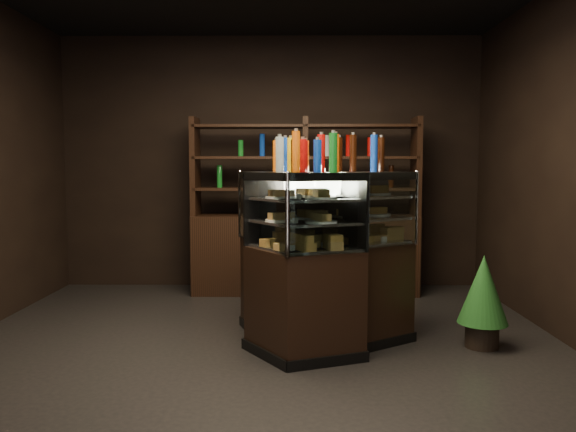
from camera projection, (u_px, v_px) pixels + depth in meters
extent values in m
plane|color=black|center=(260.00, 352.00, 4.41)|extent=(5.00, 5.00, 0.00)
cube|color=black|center=(271.00, 163.00, 6.77)|extent=(5.00, 0.02, 3.00)
cube|color=black|center=(213.00, 150.00, 1.79)|extent=(5.00, 0.02, 3.00)
cube|color=black|center=(331.00, 295.00, 4.54)|extent=(1.40, 1.23, 0.82)
cube|color=black|center=(331.00, 340.00, 4.57)|extent=(1.44, 1.26, 0.08)
cube|color=black|center=(332.00, 176.00, 4.46)|extent=(1.40, 1.23, 0.06)
cube|color=silver|center=(331.00, 243.00, 4.50)|extent=(1.33, 1.16, 0.02)
cube|color=silver|center=(331.00, 219.00, 4.49)|extent=(1.33, 1.16, 0.02)
cube|color=silver|center=(332.00, 198.00, 4.47)|extent=(1.33, 1.16, 0.02)
cube|color=white|center=(358.00, 211.00, 4.21)|extent=(1.05, 0.71, 0.58)
cylinder|color=silver|center=(417.00, 208.00, 4.56)|extent=(0.03, 0.03, 0.60)
cylinder|color=silver|center=(287.00, 215.00, 3.87)|extent=(0.03, 0.03, 0.60)
cube|color=black|center=(297.00, 293.00, 4.63)|extent=(1.03, 1.40, 0.82)
cube|color=black|center=(297.00, 337.00, 4.66)|extent=(1.06, 1.44, 0.08)
cube|color=black|center=(298.00, 176.00, 4.55)|extent=(1.03, 1.40, 0.06)
cube|color=silver|center=(297.00, 242.00, 4.59)|extent=(0.97, 1.34, 0.02)
cube|color=silver|center=(297.00, 218.00, 4.58)|extent=(0.97, 1.34, 0.02)
cube|color=silver|center=(298.00, 197.00, 4.56)|extent=(0.97, 1.34, 0.02)
cube|color=white|center=(259.00, 209.00, 4.46)|extent=(0.45, 1.19, 0.58)
cylinder|color=silver|center=(287.00, 215.00, 3.87)|extent=(0.03, 0.03, 0.60)
cylinder|color=silver|center=(240.00, 204.00, 5.05)|extent=(0.03, 0.03, 0.60)
cube|color=gold|center=(278.00, 244.00, 4.18)|extent=(0.20, 0.18, 0.06)
cube|color=gold|center=(295.00, 243.00, 4.27)|extent=(0.20, 0.18, 0.06)
cube|color=gold|center=(311.00, 241.00, 4.35)|extent=(0.20, 0.18, 0.06)
cube|color=gold|center=(326.00, 240.00, 4.43)|extent=(0.20, 0.18, 0.06)
cube|color=gold|center=(341.00, 238.00, 4.52)|extent=(0.20, 0.18, 0.06)
cube|color=gold|center=(356.00, 237.00, 4.60)|extent=(0.20, 0.18, 0.06)
cube|color=gold|center=(370.00, 236.00, 4.68)|extent=(0.20, 0.18, 0.06)
cube|color=gold|center=(383.00, 235.00, 4.77)|extent=(0.20, 0.18, 0.06)
cylinder|color=white|center=(281.00, 220.00, 4.22)|extent=(0.24, 0.24, 0.02)
cube|color=gold|center=(281.00, 216.00, 4.22)|extent=(0.19, 0.16, 0.05)
cylinder|color=white|center=(315.00, 218.00, 4.40)|extent=(0.24, 0.24, 0.02)
cube|color=gold|center=(315.00, 214.00, 4.39)|extent=(0.19, 0.16, 0.05)
cylinder|color=white|center=(347.00, 216.00, 4.57)|extent=(0.24, 0.24, 0.02)
cube|color=gold|center=(347.00, 212.00, 4.57)|extent=(0.19, 0.16, 0.05)
cylinder|color=white|center=(376.00, 214.00, 4.75)|extent=(0.24, 0.24, 0.02)
cube|color=gold|center=(376.00, 210.00, 4.75)|extent=(0.19, 0.16, 0.05)
cylinder|color=white|center=(281.00, 197.00, 4.21)|extent=(0.24, 0.24, 0.02)
cube|color=gold|center=(281.00, 193.00, 4.20)|extent=(0.19, 0.16, 0.05)
cylinder|color=white|center=(315.00, 196.00, 4.38)|extent=(0.24, 0.24, 0.02)
cube|color=gold|center=(316.00, 192.00, 4.38)|extent=(0.19, 0.16, 0.05)
cylinder|color=white|center=(347.00, 195.00, 4.56)|extent=(0.24, 0.24, 0.02)
cube|color=gold|center=(347.00, 191.00, 4.55)|extent=(0.19, 0.16, 0.05)
cylinder|color=white|center=(377.00, 194.00, 4.73)|extent=(0.24, 0.24, 0.02)
cube|color=gold|center=(377.00, 190.00, 4.73)|extent=(0.19, 0.16, 0.05)
cube|color=gold|center=(273.00, 231.00, 5.07)|extent=(0.15, 0.20, 0.06)
cube|color=gold|center=(279.00, 232.00, 4.93)|extent=(0.15, 0.20, 0.06)
cube|color=gold|center=(285.00, 234.00, 4.79)|extent=(0.15, 0.20, 0.06)
cube|color=gold|center=(291.00, 236.00, 4.65)|extent=(0.15, 0.20, 0.06)
cube|color=gold|center=(297.00, 239.00, 4.51)|extent=(0.15, 0.20, 0.06)
cube|color=gold|center=(304.00, 241.00, 4.37)|extent=(0.15, 0.20, 0.06)
cube|color=gold|center=(311.00, 243.00, 4.22)|extent=(0.15, 0.20, 0.06)
cube|color=gold|center=(319.00, 246.00, 4.08)|extent=(0.15, 0.20, 0.06)
cylinder|color=white|center=(278.00, 212.00, 5.02)|extent=(0.24, 0.24, 0.02)
cube|color=gold|center=(278.00, 208.00, 5.02)|extent=(0.14, 0.19, 0.05)
cylinder|color=white|center=(291.00, 215.00, 4.72)|extent=(0.24, 0.24, 0.02)
cube|color=gold|center=(291.00, 211.00, 4.72)|extent=(0.14, 0.19, 0.05)
cylinder|color=white|center=(305.00, 218.00, 4.42)|extent=(0.24, 0.24, 0.02)
cube|color=gold|center=(305.00, 214.00, 4.42)|extent=(0.14, 0.19, 0.05)
cylinder|color=white|center=(321.00, 222.00, 4.13)|extent=(0.24, 0.24, 0.02)
cube|color=gold|center=(321.00, 217.00, 4.12)|extent=(0.14, 0.19, 0.05)
cylinder|color=white|center=(278.00, 192.00, 5.01)|extent=(0.24, 0.24, 0.02)
cube|color=gold|center=(278.00, 189.00, 5.01)|extent=(0.14, 0.19, 0.05)
cylinder|color=white|center=(291.00, 194.00, 4.71)|extent=(0.24, 0.24, 0.02)
cube|color=gold|center=(291.00, 190.00, 4.71)|extent=(0.14, 0.19, 0.05)
cylinder|color=white|center=(305.00, 196.00, 4.41)|extent=(0.24, 0.24, 0.02)
cube|color=gold|center=(305.00, 191.00, 4.41)|extent=(0.14, 0.19, 0.05)
cylinder|color=white|center=(321.00, 198.00, 4.11)|extent=(0.24, 0.24, 0.02)
cube|color=gold|center=(321.00, 193.00, 4.11)|extent=(0.14, 0.19, 0.05)
cylinder|color=#B20C0A|center=(275.00, 153.00, 4.15)|extent=(0.06, 0.06, 0.28)
cylinder|color=silver|center=(275.00, 133.00, 4.14)|extent=(0.03, 0.03, 0.02)
cylinder|color=#0F38B2|center=(290.00, 154.00, 4.22)|extent=(0.06, 0.06, 0.28)
cylinder|color=silver|center=(290.00, 134.00, 4.21)|extent=(0.03, 0.03, 0.02)
cylinder|color=#D8590A|center=(305.00, 154.00, 4.30)|extent=(0.06, 0.06, 0.28)
cylinder|color=silver|center=(305.00, 134.00, 4.28)|extent=(0.03, 0.03, 0.02)
cylinder|color=#147223|center=(319.00, 154.00, 4.37)|extent=(0.06, 0.06, 0.28)
cylinder|color=silver|center=(319.00, 135.00, 4.36)|extent=(0.03, 0.03, 0.02)
cylinder|color=black|center=(332.00, 154.00, 4.44)|extent=(0.06, 0.06, 0.28)
cylinder|color=silver|center=(332.00, 135.00, 4.43)|extent=(0.03, 0.03, 0.02)
cylinder|color=yellow|center=(345.00, 155.00, 4.51)|extent=(0.06, 0.06, 0.28)
cylinder|color=silver|center=(345.00, 136.00, 4.50)|extent=(0.03, 0.03, 0.02)
cylinder|color=silver|center=(358.00, 155.00, 4.59)|extent=(0.06, 0.06, 0.28)
cylinder|color=silver|center=(358.00, 136.00, 4.57)|extent=(0.03, 0.03, 0.02)
cylinder|color=#B20C0A|center=(370.00, 155.00, 4.66)|extent=(0.06, 0.06, 0.28)
cylinder|color=silver|center=(370.00, 137.00, 4.65)|extent=(0.03, 0.03, 0.02)
cylinder|color=#0F38B2|center=(382.00, 155.00, 4.73)|extent=(0.06, 0.06, 0.28)
cylinder|color=silver|center=(382.00, 137.00, 4.72)|extent=(0.03, 0.03, 0.02)
cylinder|color=#B20C0A|center=(276.00, 156.00, 5.03)|extent=(0.06, 0.06, 0.28)
cylinder|color=silver|center=(276.00, 139.00, 5.01)|extent=(0.03, 0.03, 0.02)
cylinder|color=#0F38B2|center=(281.00, 156.00, 4.90)|extent=(0.06, 0.06, 0.28)
cylinder|color=silver|center=(281.00, 138.00, 4.89)|extent=(0.03, 0.03, 0.02)
cylinder|color=#D8590A|center=(286.00, 155.00, 4.78)|extent=(0.06, 0.06, 0.28)
cylinder|color=silver|center=(286.00, 138.00, 4.77)|extent=(0.03, 0.03, 0.02)
cylinder|color=#147223|center=(292.00, 155.00, 4.65)|extent=(0.06, 0.06, 0.28)
cylinder|color=silver|center=(292.00, 137.00, 4.64)|extent=(0.03, 0.03, 0.02)
cylinder|color=black|center=(298.00, 155.00, 4.53)|extent=(0.06, 0.06, 0.28)
cylinder|color=silver|center=(298.00, 136.00, 4.52)|extent=(0.03, 0.03, 0.02)
cylinder|color=yellow|center=(304.00, 154.00, 4.41)|extent=(0.06, 0.06, 0.28)
cylinder|color=silver|center=(304.00, 135.00, 4.39)|extent=(0.03, 0.03, 0.02)
cylinder|color=silver|center=(310.00, 154.00, 4.28)|extent=(0.06, 0.06, 0.28)
cylinder|color=silver|center=(310.00, 134.00, 4.27)|extent=(0.03, 0.03, 0.02)
cylinder|color=#B20C0A|center=(317.00, 153.00, 4.16)|extent=(0.06, 0.06, 0.28)
cylinder|color=silver|center=(317.00, 133.00, 4.15)|extent=(0.03, 0.03, 0.02)
cylinder|color=#0F38B2|center=(324.00, 153.00, 4.03)|extent=(0.06, 0.06, 0.28)
cylinder|color=silver|center=(324.00, 132.00, 4.02)|extent=(0.03, 0.03, 0.02)
cylinder|color=black|center=(482.00, 335.00, 4.51)|extent=(0.26, 0.26, 0.20)
cone|color=#1C5217|center=(483.00, 289.00, 4.48)|extent=(0.40, 0.40, 0.55)
cone|color=#1C5217|center=(484.00, 267.00, 4.46)|extent=(0.31, 0.31, 0.38)
cube|color=black|center=(305.00, 254.00, 6.41)|extent=(2.56, 0.45, 0.90)
cube|color=black|center=(195.00, 167.00, 6.35)|extent=(0.06, 0.38, 1.10)
cube|color=black|center=(305.00, 167.00, 6.32)|extent=(0.06, 0.38, 1.10)
cube|color=black|center=(416.00, 167.00, 6.30)|extent=(0.06, 0.38, 1.10)
cube|color=black|center=(305.00, 189.00, 6.34)|extent=(2.51, 0.41, 0.03)
cube|color=black|center=(305.00, 158.00, 6.31)|extent=(2.51, 0.41, 0.03)
cube|color=black|center=(305.00, 127.00, 6.28)|extent=(2.51, 0.41, 0.03)
cylinder|color=#B20C0A|center=(220.00, 178.00, 6.35)|extent=(0.06, 0.06, 0.22)
cylinder|color=#0F38B2|center=(241.00, 178.00, 6.35)|extent=(0.06, 0.06, 0.22)
cylinder|color=#D8590A|center=(262.00, 178.00, 6.34)|extent=(0.06, 0.06, 0.22)
cylinder|color=#147223|center=(284.00, 178.00, 6.34)|extent=(0.06, 0.06, 0.22)
cylinder|color=black|center=(305.00, 178.00, 6.33)|extent=(0.06, 0.06, 0.22)
cylinder|color=yellow|center=(327.00, 178.00, 6.33)|extent=(0.06, 0.06, 0.22)
cylinder|color=silver|center=(348.00, 178.00, 6.32)|extent=(0.06, 0.06, 0.22)
cylinder|color=#B20C0A|center=(370.00, 178.00, 6.32)|extent=(0.06, 0.06, 0.22)
cylinder|color=#0F38B2|center=(391.00, 178.00, 6.32)|extent=(0.06, 0.06, 0.22)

